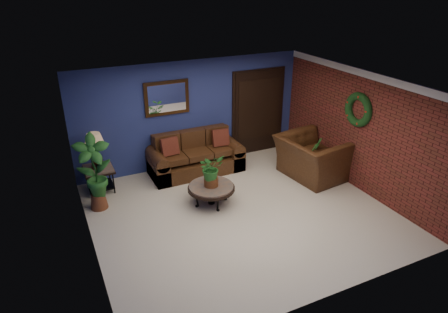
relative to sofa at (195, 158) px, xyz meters
name	(u,v)px	position (x,y,z in m)	size (l,w,h in m)	color
floor	(241,212)	(0.13, -2.08, -0.31)	(5.50, 5.50, 0.00)	beige
wall_back	(192,114)	(0.13, 0.42, 0.94)	(5.50, 0.04, 2.50)	navy
wall_left	(85,185)	(-2.62, -2.08, 0.94)	(0.04, 5.00, 2.50)	navy
wall_right_brick	(359,131)	(2.88, -2.08, 0.94)	(0.04, 5.00, 2.50)	maroon
ceiling	(244,86)	(0.13, -2.08, 2.19)	(5.50, 5.00, 0.02)	white
crown_molding	(366,74)	(2.85, -2.08, 2.12)	(0.03, 5.00, 0.14)	white
wall_mirror	(167,98)	(-0.47, 0.38, 1.41)	(1.02, 0.06, 0.77)	#432711
closet_door	(258,112)	(1.88, 0.39, 0.74)	(1.44, 0.06, 2.18)	black
wreath	(358,110)	(2.82, -2.03, 1.39)	(0.72, 0.72, 0.16)	black
sofa	(195,158)	(0.00, 0.00, 0.00)	(2.12, 0.92, 0.95)	#482B14
coffee_table	(211,188)	(-0.25, -1.51, 0.03)	(0.94, 0.94, 0.40)	#4F4945
end_table	(99,173)	(-2.17, -0.03, 0.11)	(0.60, 0.60, 0.55)	#4F4945
table_lamp	(95,147)	(-2.17, -0.03, 0.71)	(0.44, 0.44, 0.73)	#432711
side_chair	(222,143)	(0.72, 0.04, 0.23)	(0.48, 0.48, 0.97)	brown
armchair	(312,158)	(2.28, -1.40, 0.15)	(1.43, 1.25, 0.93)	#482B14
coffee_plant	(211,169)	(-0.25, -1.51, 0.45)	(0.55, 0.50, 0.66)	brown
floor_plant	(314,154)	(2.48, -1.21, 0.13)	(0.43, 0.38, 0.84)	brown
tall_plant	(94,170)	(-2.32, -0.72, 0.52)	(0.71, 0.51, 1.54)	brown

